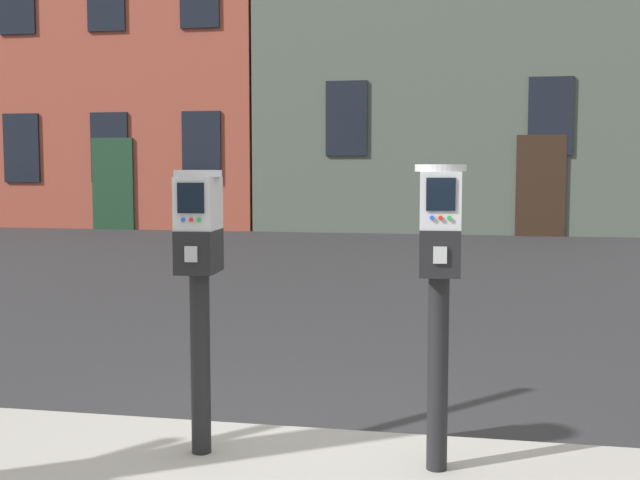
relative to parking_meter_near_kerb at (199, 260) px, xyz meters
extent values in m
plane|color=#28282B|center=(0.34, 0.24, -1.04)|extent=(160.00, 160.00, 0.00)
cylinder|color=black|center=(0.00, 0.00, -0.48)|extent=(0.10, 0.10, 0.84)
cube|color=black|center=(0.00, 0.00, 0.04)|extent=(0.19, 0.25, 0.19)
cube|color=#A5A8AD|center=(0.01, -0.12, 0.04)|extent=(0.06, 0.02, 0.07)
cube|color=#B7BABF|center=(0.00, 0.00, 0.25)|extent=(0.18, 0.24, 0.24)
cube|color=black|center=(0.01, -0.12, 0.28)|extent=(0.12, 0.02, 0.13)
cylinder|color=blue|center=(-0.03, -0.12, 0.19)|extent=(0.02, 0.01, 0.02)
cylinder|color=red|center=(0.01, -0.12, 0.19)|extent=(0.02, 0.01, 0.02)
cylinder|color=green|center=(0.04, -0.12, 0.19)|extent=(0.02, 0.01, 0.02)
cylinder|color=#B7BABF|center=(0.00, 0.00, 0.39)|extent=(0.23, 0.23, 0.03)
cylinder|color=black|center=(1.08, 0.00, -0.47)|extent=(0.10, 0.10, 0.85)
cube|color=black|center=(1.08, 0.00, 0.06)|extent=(0.19, 0.25, 0.20)
cube|color=#A5A8AD|center=(1.08, -0.12, 0.06)|extent=(0.06, 0.02, 0.07)
cube|color=#B7BABF|center=(1.08, 0.00, 0.28)|extent=(0.18, 0.24, 0.24)
cube|color=black|center=(1.08, -0.12, 0.31)|extent=(0.12, 0.02, 0.14)
cylinder|color=blue|center=(1.05, -0.12, 0.21)|extent=(0.02, 0.01, 0.02)
cylinder|color=red|center=(1.08, -0.12, 0.21)|extent=(0.02, 0.01, 0.02)
cylinder|color=green|center=(1.12, -0.12, 0.21)|extent=(0.02, 0.01, 0.02)
cylinder|color=#B7BABF|center=(1.08, 0.00, 0.41)|extent=(0.23, 0.23, 0.03)
cube|color=brown|center=(-7.07, 17.09, 4.09)|extent=(6.64, 6.42, 10.25)
cube|color=black|center=(-9.28, 13.85, 0.84)|extent=(0.90, 0.06, 1.60)
cube|color=black|center=(-7.07, 13.85, 0.84)|extent=(0.90, 0.06, 1.60)
cube|color=black|center=(-4.86, 13.85, 0.84)|extent=(0.90, 0.06, 1.60)
cube|color=#193823|center=(-7.00, 13.85, 0.01)|extent=(1.00, 0.07, 2.10)
cube|color=black|center=(-1.57, 13.85, 1.45)|extent=(0.90, 0.06, 1.60)
cube|color=black|center=(2.68, 13.85, 1.45)|extent=(0.90, 0.06, 1.60)
cube|color=black|center=(2.51, 13.85, 0.01)|extent=(1.00, 0.07, 2.10)
camera|label=1|loc=(1.23, -3.44, 0.42)|focal=45.28mm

